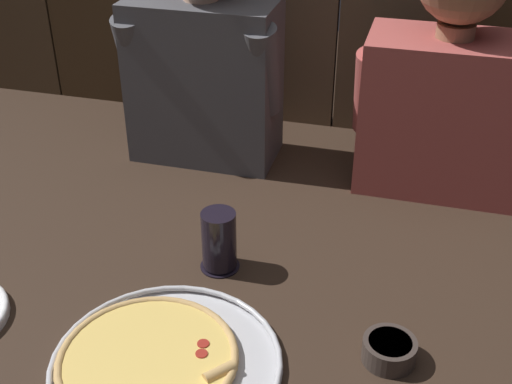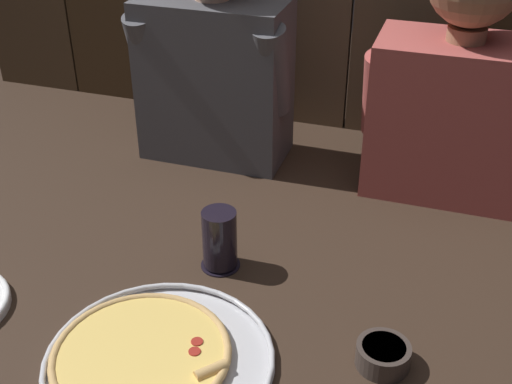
% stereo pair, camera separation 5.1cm
% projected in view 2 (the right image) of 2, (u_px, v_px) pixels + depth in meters
% --- Properties ---
extents(ground_plane, '(3.20, 3.20, 0.00)m').
position_uv_depth(ground_plane, '(256.00, 308.00, 1.18)').
color(ground_plane, '#332319').
extents(pizza_tray, '(0.37, 0.37, 0.03)m').
position_uv_depth(pizza_tray, '(153.00, 358.00, 1.06)').
color(pizza_tray, silver).
rests_on(pizza_tray, ground).
extents(drinking_glass, '(0.08, 0.08, 0.12)m').
position_uv_depth(drinking_glass, '(220.00, 240.00, 1.26)').
color(drinking_glass, black).
rests_on(drinking_glass, ground).
extents(dipping_bowl, '(0.09, 0.09, 0.04)m').
position_uv_depth(dipping_bowl, '(383.00, 354.00, 1.06)').
color(dipping_bowl, '#3D332D').
rests_on(dipping_bowl, ground).
extents(diner_left, '(0.38, 0.21, 0.62)m').
position_uv_depth(diner_left, '(213.00, 34.00, 1.53)').
color(diner_left, '#4C4C51').
rests_on(diner_left, ground).
extents(diner_right, '(0.39, 0.21, 0.58)m').
position_uv_depth(diner_right, '(459.00, 77.00, 1.40)').
color(diner_right, '#AD4C47').
rests_on(diner_right, ground).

